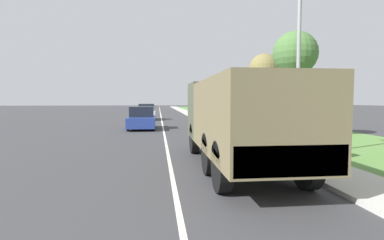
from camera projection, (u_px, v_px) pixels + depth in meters
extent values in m
plane|color=#38383A|center=(161.00, 117.00, 38.08)|extent=(180.00, 180.00, 0.00)
cube|color=silver|center=(161.00, 117.00, 38.08)|extent=(0.12, 120.00, 0.00)
cube|color=beige|center=(196.00, 116.00, 38.59)|extent=(1.80, 120.00, 0.12)
cube|color=#56843D|center=(229.00, 116.00, 39.09)|extent=(7.00, 120.00, 0.02)
cube|color=#474C38|center=(219.00, 110.00, 12.06)|extent=(2.35, 2.16, 2.17)
cube|color=brown|center=(248.00, 117.00, 8.24)|extent=(2.35, 5.56, 2.06)
cube|color=#474C38|center=(291.00, 161.00, 5.57)|extent=(2.23, 0.10, 0.60)
cube|color=red|center=(245.00, 151.00, 5.44)|extent=(0.12, 0.06, 0.12)
cube|color=red|center=(336.00, 150.00, 5.64)|extent=(0.12, 0.06, 0.12)
cylinder|color=black|center=(194.00, 138.00, 11.91)|extent=(0.30, 1.19, 1.19)
cylinder|color=black|center=(244.00, 138.00, 12.14)|extent=(0.30, 1.19, 1.19)
cylinder|color=black|center=(222.00, 167.00, 6.81)|extent=(0.30, 1.19, 1.19)
cylinder|color=black|center=(307.00, 164.00, 7.04)|extent=(0.30, 1.19, 1.19)
cylinder|color=black|center=(209.00, 154.00, 8.47)|extent=(0.30, 1.19, 1.19)
cylinder|color=black|center=(279.00, 152.00, 8.70)|extent=(0.30, 1.19, 1.19)
cube|color=navy|center=(142.00, 122.00, 21.97)|extent=(1.93, 4.21, 0.73)
cube|color=black|center=(142.00, 112.00, 22.00)|extent=(1.70, 1.89, 0.74)
cylinder|color=black|center=(132.00, 123.00, 23.22)|extent=(0.20, 0.64, 0.64)
cylinder|color=black|center=(154.00, 123.00, 23.41)|extent=(0.20, 0.64, 0.64)
cylinder|color=black|center=(128.00, 126.00, 20.55)|extent=(0.20, 0.64, 0.64)
cylinder|color=black|center=(154.00, 126.00, 20.74)|extent=(0.20, 0.64, 0.64)
cube|color=silver|center=(147.00, 115.00, 32.52)|extent=(1.85, 4.32, 0.78)
cube|color=black|center=(147.00, 107.00, 32.56)|extent=(1.63, 1.95, 0.78)
cylinder|color=black|center=(140.00, 116.00, 33.82)|extent=(0.20, 0.64, 0.64)
cylinder|color=black|center=(154.00, 116.00, 34.01)|extent=(0.20, 0.64, 0.64)
cylinder|color=black|center=(138.00, 118.00, 31.08)|extent=(0.20, 0.64, 0.64)
cylinder|color=black|center=(154.00, 117.00, 31.26)|extent=(0.20, 0.64, 0.64)
cylinder|color=gray|center=(299.00, 54.00, 10.93)|extent=(0.14, 0.14, 7.33)
cylinder|color=brown|center=(294.00, 102.00, 16.87)|extent=(0.27, 0.27, 4.02)
sphere|color=#477038|center=(295.00, 53.00, 16.69)|extent=(2.47, 2.47, 2.47)
cylinder|color=#4C3D2D|center=(264.00, 100.00, 28.03)|extent=(0.30, 0.30, 4.24)
sphere|color=olive|center=(264.00, 69.00, 27.84)|extent=(2.83, 2.83, 2.83)
cube|color=#3D7042|center=(338.00, 147.00, 11.02)|extent=(0.55, 0.45, 0.70)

